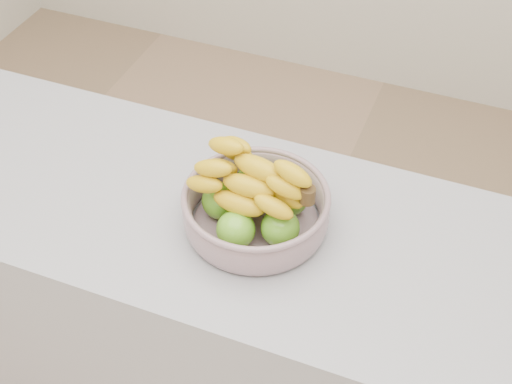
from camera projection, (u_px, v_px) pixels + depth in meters
counter at (228, 331)px, 1.92m from camera, size 2.00×0.60×0.90m
fruit_bowl at (256, 205)px, 1.54m from camera, size 0.32×0.32×0.19m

